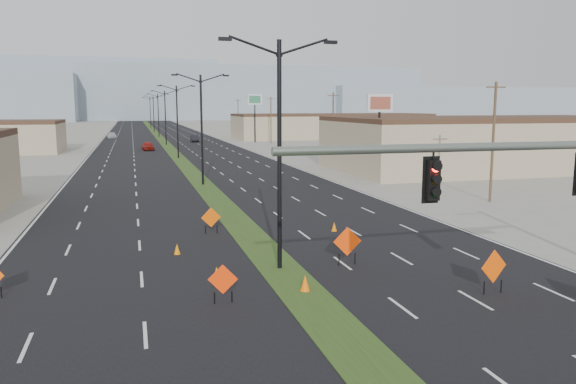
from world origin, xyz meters
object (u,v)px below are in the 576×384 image
object	(u,v)px
car_far	(112,136)
construction_sign_3	(347,243)
streetlight_0	(279,148)
streetlight_3	(165,116)
streetlight_6	(150,112)
car_mid	(195,138)
pole_sign_east_far	(255,103)
streetlight_2	(177,119)
construction_sign_2	(211,218)
cone_1	(305,283)
cone_3	(177,249)
car_left	(148,146)
cone_0	(217,275)
pole_sign_east_near	(380,110)
streetlight_1	(202,126)
streetlight_5	(154,112)
construction_sign_1	(223,281)
cone_2	(334,227)
construction_sign_4	(494,268)
streetlight_4	(158,114)

from	to	relation	value
car_far	construction_sign_3	distance (m)	109.50
streetlight_0	streetlight_3	distance (m)	84.00
streetlight_6	car_mid	bearing A→B (deg)	-85.46
pole_sign_east_far	streetlight_0	bearing A→B (deg)	-114.20
streetlight_2	construction_sign_2	world-z (taller)	streetlight_2
construction_sign_2	pole_sign_east_far	xyz separation A→B (m)	(19.71, 79.29, 6.90)
cone_1	cone_3	bearing A→B (deg)	122.07
streetlight_2	car_mid	size ratio (longest dim) A/B	2.36
streetlight_3	car_left	world-z (taller)	streetlight_3
streetlight_0	car_far	size ratio (longest dim) A/B	2.17
streetlight_6	car_far	world-z (taller)	streetlight_6
cone_0	pole_sign_east_near	distance (m)	39.46
construction_sign_3	streetlight_1	bearing A→B (deg)	98.04
car_mid	cone_3	xyz separation A→B (m)	(-10.32, -87.76, -0.43)
streetlight_5	construction_sign_1	world-z (taller)	streetlight_5
streetlight_1	car_far	distance (m)	81.21
streetlight_6	cone_0	xyz separation A→B (m)	(-3.00, -169.20, -5.08)
construction_sign_3	construction_sign_2	bearing A→B (deg)	124.15
streetlight_1	cone_3	size ratio (longest dim) A/B	18.41
streetlight_2	streetlight_6	world-z (taller)	same
cone_1	cone_3	xyz separation A→B (m)	(-4.40, 7.02, -0.07)
car_far	streetlight_2	bearing A→B (deg)	-82.15
cone_0	streetlight_2	bearing A→B (deg)	86.99
streetlight_5	construction_sign_1	distance (m)	143.87
streetlight_3	streetlight_6	world-z (taller)	same
construction_sign_2	streetlight_5	bearing A→B (deg)	83.18
cone_3	construction_sign_1	bearing A→B (deg)	-81.66
streetlight_2	cone_2	bearing A→B (deg)	-84.27
cone_1	car_left	bearing A→B (deg)	92.96
streetlight_3	construction_sign_2	size ratio (longest dim) A/B	6.59
car_left	construction_sign_3	distance (m)	72.04
streetlight_1	construction_sign_1	size ratio (longest dim) A/B	6.76
streetlight_2	car_left	bearing A→B (deg)	103.47
streetlight_5	construction_sign_2	xyz separation A→B (m)	(-2.00, -132.19, -4.53)
streetlight_3	cone_2	distance (m)	77.85
cone_2	pole_sign_east_far	world-z (taller)	pole_sign_east_far
streetlight_1	cone_2	distance (m)	22.68
construction_sign_4	cone_3	world-z (taller)	construction_sign_4
streetlight_5	streetlight_3	bearing A→B (deg)	-90.00
streetlight_1	pole_sign_east_near	distance (m)	19.21
streetlight_5	construction_sign_2	distance (m)	132.28
cone_3	construction_sign_4	bearing A→B (deg)	-39.00
car_left	construction_sign_2	size ratio (longest dim) A/B	2.75
streetlight_3	cone_3	xyz separation A→B (m)	(-4.24, -80.30, -5.15)
streetlight_2	pole_sign_east_near	distance (m)	31.43
car_left	streetlight_4	bearing A→B (deg)	78.84
streetlight_1	construction_sign_1	world-z (taller)	streetlight_1
construction_sign_2	construction_sign_3	size ratio (longest dim) A/B	0.85
car_left	construction_sign_1	distance (m)	75.23
car_far	cone_1	size ratio (longest dim) A/B	6.77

